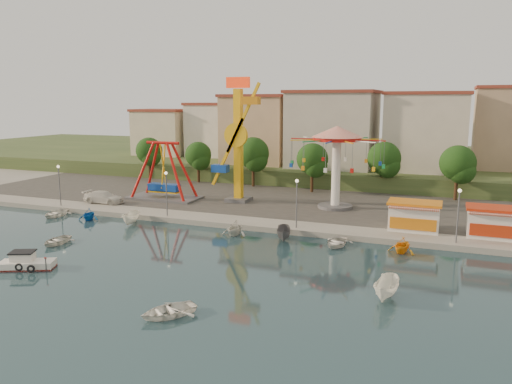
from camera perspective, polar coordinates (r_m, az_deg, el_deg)
The scene contains 36 objects.
ground at distance 45.77m, azimuth -9.95°, elevation -7.65°, with size 200.00×200.00×0.00m, color #132A35.
quay_deck at distance 102.62m, azimuth 8.22°, elevation 2.57°, with size 200.00×100.00×0.60m, color #9E998E.
asphalt_pad at distance 72.14m, azimuth 2.42°, elevation -0.37°, with size 90.00×28.00×0.01m, color #4C4944.
hill_terrace at distance 107.30m, azimuth 8.84°, elevation 3.54°, with size 200.00×60.00×3.00m, color #384C26.
pirate_ship_ride at distance 70.04m, azimuth -10.52°, elevation 2.28°, with size 10.00×5.00×8.00m.
kamikaze_tower at distance 66.35m, azimuth -1.93°, elevation 5.63°, with size 5.11×3.10×16.50m.
wave_swinger at distance 63.18m, azimuth 9.21°, elevation 4.94°, with size 11.60×11.60×10.40m.
booth_left at distance 54.96m, azimuth 17.62°, elevation -2.60°, with size 5.40×3.78×3.08m.
booth_mid at distance 55.07m, azimuth 25.59°, elevation -3.12°, with size 5.40×3.78×3.08m.
lamp_post_0 at distance 69.45m, azimuth -21.53°, elevation 0.58°, with size 0.14×0.14×5.00m, color #59595E.
lamp_post_1 at distance 59.84m, azimuth -10.18°, elevation -0.32°, with size 0.14×0.14×5.00m, color #59595E.
lamp_post_2 at distance 53.38m, azimuth 4.66°, elevation -1.48°, with size 0.14×0.14×5.00m, color #59595E.
lamp_post_3 at distance 51.29m, azimuth 22.07°, elevation -2.71°, with size 0.14×0.14×5.00m, color #59595E.
tree_0 at distance 89.14m, azimuth -12.12°, elevation 4.63°, with size 4.60×4.60×7.19m.
tree_1 at distance 83.46m, azimuth -6.62°, elevation 4.23°, with size 4.35×4.35×6.80m.
tree_2 at distance 78.82m, azimuth -0.32°, elevation 4.46°, with size 5.02×5.02×7.85m.
tree_3 at distance 74.38m, azimuth 6.46°, elevation 3.76°, with size 4.68×4.68×7.32m.
tree_4 at distance 75.43m, azimuth 14.43°, elevation 3.74°, with size 4.86×4.86×7.60m.
tree_5 at distance 73.11m, azimuth 22.06°, elevation 3.07°, with size 4.83×4.83×7.54m.
building_0 at distance 100.50m, azimuth -12.88°, elevation 7.21°, with size 9.26×9.53×11.87m, color beige.
building_1 at distance 99.12m, azimuth -5.29°, elevation 6.44°, with size 12.33×9.01×8.63m, color silver.
building_2 at distance 94.46m, azimuth 2.07°, elevation 7.08°, with size 11.95×9.28×11.23m, color tan.
building_3 at distance 87.84m, azimuth 9.95°, elevation 6.02°, with size 12.59×10.50×9.20m, color beige.
building_4 at distance 89.61m, azimuth 18.89°, elevation 5.71°, with size 10.75×9.23×9.24m, color beige.
cabin_motorboat at distance 47.04m, azimuth -24.77°, elevation -7.44°, with size 4.74×3.40×1.56m.
rowboat_a at distance 53.61m, azimuth -21.86°, elevation -5.16°, with size 2.54×3.56×0.74m, color silver.
rowboat_b at distance 34.37m, azimuth -10.03°, elevation -13.18°, with size 2.71×3.80×0.79m, color white.
skiff at distance 37.57m, azimuth 14.71°, elevation -10.65°, with size 1.51×4.01×1.55m, color white.
van at distance 69.47m, azimuth -17.00°, elevation -0.57°, with size 2.23×5.49×1.59m, color silver.
moored_boat_0 at distance 66.30m, azimuth -21.96°, elevation -2.26°, with size 2.76×3.87×0.80m, color silver.
moored_boat_1 at distance 62.89m, azimuth -18.58°, elevation -2.39°, with size 2.38×2.76×1.45m, color blue.
moored_boat_2 at distance 59.26m, azimuth -14.08°, elevation -2.92°, with size 1.43×3.80×1.47m, color white.
moored_boat_4 at distance 52.92m, azimuth -2.44°, elevation -4.09°, with size 2.70×3.13×1.65m, color silver.
moored_boat_5 at distance 51.06m, azimuth 3.21°, elevation -4.76°, with size 1.41×3.74×1.45m, color #545358.
moored_boat_6 at distance 49.80m, azimuth 9.18°, elevation -5.66°, with size 2.69×3.77×0.78m, color silver.
moored_boat_7 at distance 48.86m, azimuth 16.35°, elevation -5.82°, with size 2.50×2.90×1.53m, color orange.
Camera 1 is at (22.85, -37.09, 14.03)m, focal length 35.00 mm.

